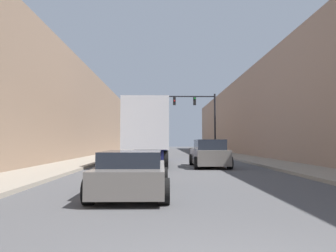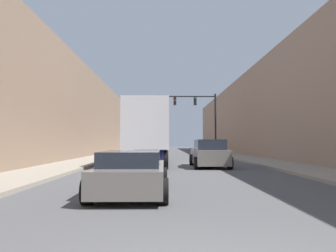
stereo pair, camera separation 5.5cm
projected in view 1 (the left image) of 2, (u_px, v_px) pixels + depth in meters
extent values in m
cube|color=gray|center=(235.00, 156.00, 32.99)|extent=(2.87, 80.00, 0.15)
cube|color=gray|center=(106.00, 156.00, 32.78)|extent=(2.87, 80.00, 0.15)
cube|color=#997A66|center=(278.00, 113.00, 33.27)|extent=(6.00, 80.00, 8.96)
cube|color=#846B56|center=(62.00, 114.00, 32.92)|extent=(6.00, 80.00, 8.67)
cube|color=silver|center=(149.00, 127.00, 22.02)|extent=(2.53, 10.21, 2.83)
cube|color=black|center=(149.00, 150.00, 21.94)|extent=(1.26, 10.21, 0.24)
cube|color=navy|center=(152.00, 142.00, 28.30)|extent=(2.53, 2.46, 3.00)
cylinder|color=black|center=(126.00, 160.00, 18.01)|extent=(0.25, 1.00, 1.00)
cylinder|color=black|center=(166.00, 160.00, 18.04)|extent=(0.25, 1.00, 1.00)
cylinder|color=black|center=(128.00, 159.00, 19.20)|extent=(0.25, 1.00, 1.00)
cylinder|color=black|center=(166.00, 159.00, 19.24)|extent=(0.25, 1.00, 1.00)
cylinder|color=black|center=(139.00, 153.00, 28.23)|extent=(0.25, 1.00, 1.00)
cylinder|color=black|center=(165.00, 153.00, 28.26)|extent=(0.25, 1.00, 1.00)
cube|color=slate|center=(133.00, 176.00, 9.52)|extent=(1.82, 4.54, 0.66)
cube|color=#1E232D|center=(132.00, 158.00, 9.32)|extent=(1.60, 2.50, 0.41)
cylinder|color=black|center=(110.00, 177.00, 11.07)|extent=(0.25, 0.64, 0.64)
cylinder|color=black|center=(164.00, 177.00, 11.10)|extent=(0.25, 0.64, 0.64)
cylinder|color=black|center=(89.00, 191.00, 7.83)|extent=(0.25, 0.64, 0.64)
cylinder|color=black|center=(165.00, 191.00, 7.86)|extent=(0.25, 0.64, 0.64)
cube|color=slate|center=(209.00, 157.00, 19.56)|extent=(1.84, 4.46, 0.85)
cube|color=#1E232D|center=(209.00, 145.00, 19.37)|extent=(1.62, 2.45, 0.59)
cylinder|color=black|center=(191.00, 160.00, 21.06)|extent=(0.25, 0.70, 0.70)
cylinder|color=black|center=(220.00, 160.00, 21.09)|extent=(0.25, 0.70, 0.70)
cylinder|color=black|center=(196.00, 163.00, 17.90)|extent=(0.25, 0.70, 0.70)
cylinder|color=black|center=(230.00, 163.00, 17.93)|extent=(0.25, 0.70, 0.70)
cylinder|color=black|center=(215.00, 125.00, 36.06)|extent=(0.20, 0.20, 6.82)
cube|color=black|center=(184.00, 96.00, 36.16)|extent=(6.71, 0.12, 0.12)
cube|color=black|center=(195.00, 101.00, 36.15)|extent=(0.30, 0.24, 0.90)
sphere|color=green|center=(195.00, 98.00, 36.03)|extent=(0.18, 0.18, 0.18)
cube|color=black|center=(174.00, 101.00, 36.12)|extent=(0.30, 0.24, 0.90)
sphere|color=red|center=(174.00, 101.00, 35.98)|extent=(0.18, 0.18, 0.18)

